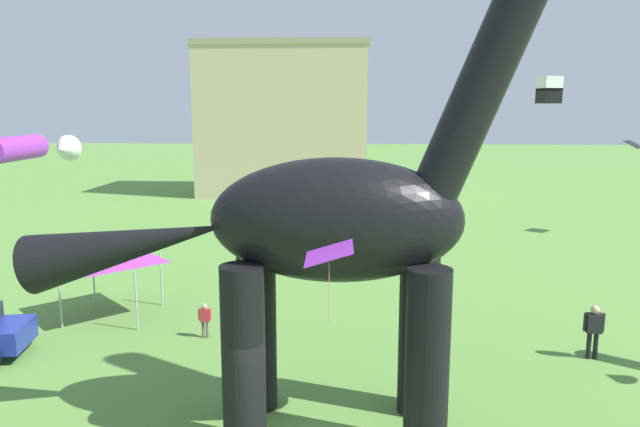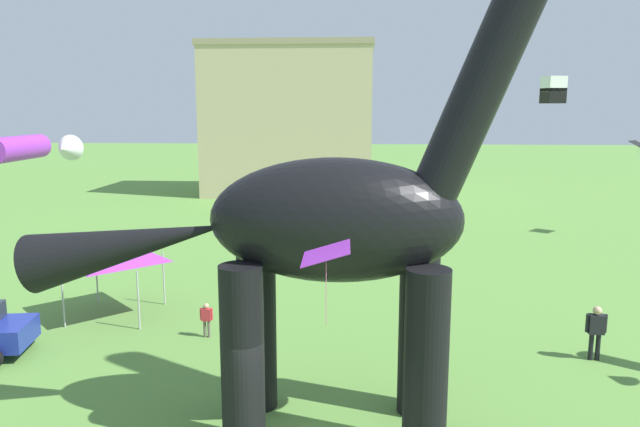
{
  "view_description": "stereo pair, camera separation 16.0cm",
  "coord_description": "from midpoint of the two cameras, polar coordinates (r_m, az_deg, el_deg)",
  "views": [
    {
      "loc": [
        1.33,
        -11.16,
        7.59
      ],
      "look_at": [
        0.46,
        3.6,
        5.0
      ],
      "focal_mm": 33.66,
      "sensor_mm": 36.0,
      "label": 1
    },
    {
      "loc": [
        1.49,
        -11.15,
        7.59
      ],
      "look_at": [
        0.46,
        3.6,
        5.0
      ],
      "focal_mm": 33.66,
      "sensor_mm": 36.0,
      "label": 2
    }
  ],
  "objects": [
    {
      "name": "festival_canopy_tent",
      "position": [
        23.17,
        -19.43,
        -3.21
      ],
      "size": [
        3.15,
        3.15,
        3.0
      ],
      "color": "#B2B2B7",
      "rests_on": "ground_plane"
    },
    {
      "name": "background_building_block",
      "position": [
        54.56,
        -3.44,
        8.92
      ],
      "size": [
        14.88,
        8.95,
        13.24
      ],
      "color": "#CCB78E",
      "rests_on": "ground_plane"
    },
    {
      "name": "kite_drifting",
      "position": [
        39.89,
        27.54,
        5.83
      ],
      "size": [
        1.47,
        1.5,
        1.66
      ],
      "color": "black"
    },
    {
      "name": "kite_high_left",
      "position": [
        18.53,
        -26.38,
        5.56
      ],
      "size": [
        2.11,
        2.48,
        0.72
      ],
      "color": "purple"
    },
    {
      "name": "kite_far_right",
      "position": [
        10.37,
        0.43,
        -3.82
      ],
      "size": [
        0.86,
        1.16,
        1.44
      ],
      "color": "purple"
    },
    {
      "name": "kite_near_low",
      "position": [
        31.0,
        20.81,
        10.93
      ],
      "size": [
        1.08,
        1.08,
        1.26
      ],
      "color": "white"
    },
    {
      "name": "person_watching_child",
      "position": [
        20.36,
        24.37,
        -9.76
      ],
      "size": [
        0.64,
        0.28,
        1.71
      ],
      "rotation": [
        0.0,
        0.0,
        5.1
      ],
      "color": "black",
      "rests_on": "ground_plane"
    },
    {
      "name": "dinosaur_sculpture",
      "position": [
        13.64,
        0.94,
        -0.62
      ],
      "size": [
        13.47,
        2.85,
        14.08
      ],
      "rotation": [
        0.0,
        0.0,
        0.53
      ],
      "color": "black",
      "rests_on": "ground_plane"
    },
    {
      "name": "person_strolling_adult",
      "position": [
        20.7,
        -11.12,
        -9.64
      ],
      "size": [
        0.44,
        0.2,
        1.19
      ],
      "rotation": [
        0.0,
        0.0,
        5.28
      ],
      "color": "#6B6056",
      "rests_on": "ground_plane"
    }
  ]
}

